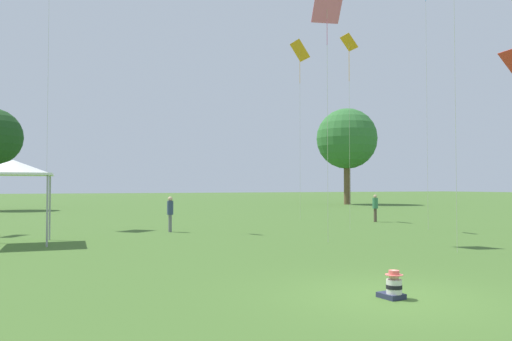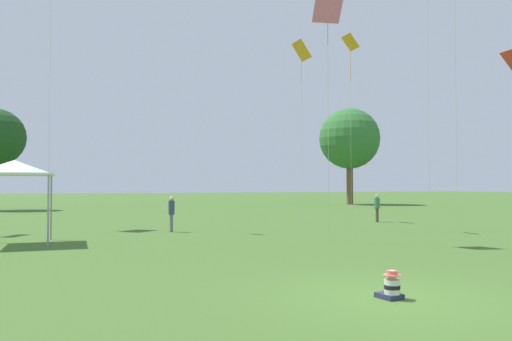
{
  "view_description": "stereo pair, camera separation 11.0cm",
  "coord_description": "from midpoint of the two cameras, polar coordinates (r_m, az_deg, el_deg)",
  "views": [
    {
      "loc": [
        -6.46,
        -7.97,
        2.2
      ],
      "look_at": [
        -0.01,
        6.56,
        2.7
      ],
      "focal_mm": 35.0,
      "sensor_mm": 36.0,
      "label": 1
    },
    {
      "loc": [
        -6.36,
        -8.02,
        2.2
      ],
      "look_at": [
        -0.01,
        6.56,
        2.7
      ],
      "focal_mm": 35.0,
      "sensor_mm": 36.0,
      "label": 2
    }
  ],
  "objects": [
    {
      "name": "kite_6",
      "position": [
        33.3,
        5.33,
        13.15
      ],
      "size": [
        0.85,
        1.38,
        11.55
      ],
      "rotation": [
        0.0,
        0.0,
        0.75
      ],
      "color": "orange",
      "rests_on": "ground"
    },
    {
      "name": "kite_8",
      "position": [
        26.35,
        10.85,
        13.44
      ],
      "size": [
        0.62,
        0.9,
        9.82
      ],
      "rotation": [
        0.0,
        0.0,
        0.73
      ],
      "color": "orange",
      "rests_on": "ground"
    },
    {
      "name": "seated_toddler",
      "position": [
        10.33,
        15.51,
        -12.67
      ],
      "size": [
        0.41,
        0.5,
        0.57
      ],
      "rotation": [
        0.0,
        0.0,
        0.09
      ],
      "color": "#282D47",
      "rests_on": "ground"
    },
    {
      "name": "person_standing_1",
      "position": [
        24.31,
        -9.51,
        -4.51
      ],
      "size": [
        0.39,
        0.39,
        1.7
      ],
      "rotation": [
        0.0,
        0.0,
        0.44
      ],
      "color": "slate",
      "rests_on": "ground"
    },
    {
      "name": "kite_7",
      "position": [
        20.79,
        8.35,
        17.28
      ],
      "size": [
        1.25,
        0.93,
        9.65
      ],
      "rotation": [
        0.0,
        0.0,
        2.11
      ],
      "color": "pink",
      "rests_on": "ground"
    },
    {
      "name": "canopy_tent",
      "position": [
        20.92,
        -25.75,
        0.23
      ],
      "size": [
        2.95,
        2.95,
        3.19
      ],
      "rotation": [
        0.0,
        0.0,
        -0.06
      ],
      "color": "white",
      "rests_on": "ground"
    },
    {
      "name": "ground_plane",
      "position": [
        10.48,
        15.29,
        -13.85
      ],
      "size": [
        300.0,
        300.0,
        0.0
      ],
      "primitive_type": "plane",
      "color": "#426628"
    },
    {
      "name": "distant_tree_0",
      "position": [
        61.17,
        10.69,
        3.57
      ],
      "size": [
        7.28,
        7.28,
        11.57
      ],
      "color": "brown",
      "rests_on": "ground"
    },
    {
      "name": "person_standing_3",
      "position": [
        31.52,
        13.77,
        -3.92
      ],
      "size": [
        0.43,
        0.43,
        1.68
      ],
      "rotation": [
        0.0,
        0.0,
        2.81
      ],
      "color": "brown",
      "rests_on": "ground"
    }
  ]
}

